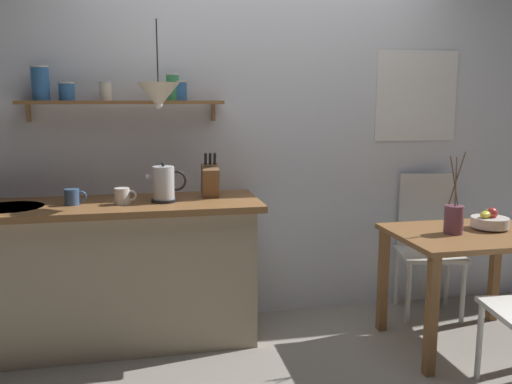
% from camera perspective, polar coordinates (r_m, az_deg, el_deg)
% --- Properties ---
extents(ground_plane, '(14.00, 14.00, 0.00)m').
position_cam_1_polar(ground_plane, '(3.43, 2.60, -16.52)').
color(ground_plane, gray).
extents(back_wall, '(6.80, 0.11, 2.70)m').
position_cam_1_polar(back_wall, '(3.76, 3.31, 7.21)').
color(back_wall, silver).
rests_on(back_wall, ground_plane).
extents(kitchen_counter, '(1.83, 0.63, 0.91)m').
position_cam_1_polar(kitchen_counter, '(3.47, -15.15, -8.34)').
color(kitchen_counter, tan).
rests_on(kitchen_counter, ground_plane).
extents(wall_shelf, '(1.25, 0.20, 0.34)m').
position_cam_1_polar(wall_shelf, '(3.47, -15.27, 10.01)').
color(wall_shelf, brown).
extents(dining_table, '(0.93, 0.71, 0.72)m').
position_cam_1_polar(dining_table, '(3.54, 21.86, -5.94)').
color(dining_table, brown).
rests_on(dining_table, ground_plane).
extents(dining_chair_far, '(0.51, 0.48, 0.99)m').
position_cam_1_polar(dining_chair_far, '(4.05, 17.87, -4.68)').
color(dining_chair_far, silver).
rests_on(dining_chair_far, ground_plane).
extents(fruit_bowl, '(0.23, 0.23, 0.14)m').
position_cam_1_polar(fruit_bowl, '(3.63, 23.71, -2.81)').
color(fruit_bowl, silver).
rests_on(fruit_bowl, dining_table).
extents(twig_vase, '(0.11, 0.11, 0.50)m').
position_cam_1_polar(twig_vase, '(3.42, 20.39, -2.69)').
color(twig_vase, brown).
rests_on(twig_vase, dining_table).
extents(electric_kettle, '(0.24, 0.16, 0.24)m').
position_cam_1_polar(electric_kettle, '(3.27, -9.78, 0.82)').
color(electric_kettle, black).
rests_on(electric_kettle, kitchen_counter).
extents(knife_block, '(0.10, 0.17, 0.29)m').
position_cam_1_polar(knife_block, '(3.39, -4.95, 1.28)').
color(knife_block, brown).
rests_on(knife_block, kitchen_counter).
extents(coffee_mug_by_sink, '(0.13, 0.09, 0.10)m').
position_cam_1_polar(coffee_mug_by_sink, '(3.32, -19.02, -0.49)').
color(coffee_mug_by_sink, '#3D5B89').
rests_on(coffee_mug_by_sink, kitchen_counter).
extents(coffee_mug_spare, '(0.13, 0.09, 0.10)m').
position_cam_1_polar(coffee_mug_spare, '(3.26, -14.08, -0.43)').
color(coffee_mug_spare, white).
rests_on(coffee_mug_spare, kitchen_counter).
extents(pendant_lamp, '(0.24, 0.24, 0.50)m').
position_cam_1_polar(pendant_lamp, '(3.17, -10.39, 10.11)').
color(pendant_lamp, black).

